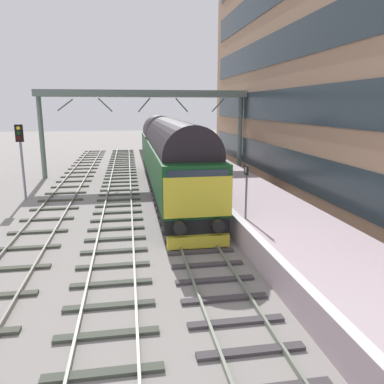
# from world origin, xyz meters

# --- Properties ---
(ground_plane) EXTENTS (140.00, 140.00, 0.00)m
(ground_plane) POSITION_xyz_m (0.00, 0.00, 0.00)
(ground_plane) COLOR gray
(ground_plane) RESTS_ON ground
(track_main) EXTENTS (2.50, 60.00, 0.15)m
(track_main) POSITION_xyz_m (0.00, -0.00, 0.05)
(track_main) COLOR slate
(track_main) RESTS_ON ground
(track_adjacent_west) EXTENTS (2.50, 60.00, 0.15)m
(track_adjacent_west) POSITION_xyz_m (-3.21, -0.00, 0.05)
(track_adjacent_west) COLOR gray
(track_adjacent_west) RESTS_ON ground
(track_adjacent_far_west) EXTENTS (2.50, 60.00, 0.15)m
(track_adjacent_far_west) POSITION_xyz_m (-6.56, 0.00, 0.06)
(track_adjacent_far_west) COLOR gray
(track_adjacent_far_west) RESTS_ON ground
(station_platform) EXTENTS (4.00, 44.00, 1.01)m
(station_platform) POSITION_xyz_m (3.60, 0.00, 0.50)
(station_platform) COLOR #B8A3AB
(station_platform) RESTS_ON ground
(station_building) EXTENTS (5.64, 33.68, 17.56)m
(station_building) POSITION_xyz_m (9.58, 4.45, 8.78)
(station_building) COLOR #9D785D
(station_building) RESTS_ON ground
(diesel_locomotive) EXTENTS (2.74, 20.11, 4.68)m
(diesel_locomotive) POSITION_xyz_m (0.00, 5.04, 2.49)
(diesel_locomotive) COLOR black
(diesel_locomotive) RESTS_ON ground
(signal_post_far) EXTENTS (0.44, 0.22, 4.38)m
(signal_post_far) POSITION_xyz_m (-8.69, 4.70, 2.82)
(signal_post_far) COLOR gray
(signal_post_far) RESTS_ON ground
(platform_number_sign) EXTENTS (0.10, 0.44, 2.14)m
(platform_number_sign) POSITION_xyz_m (1.97, -4.52, 2.41)
(platform_number_sign) COLOR slate
(platform_number_sign) RESTS_ON station_platform
(waiting_passenger) EXTENTS (0.41, 0.50, 1.64)m
(waiting_passenger) POSITION_xyz_m (2.53, 7.21, 1.99)
(waiting_passenger) COLOR #23312F
(waiting_passenger) RESTS_ON station_platform
(overhead_footbridge) EXTENTS (15.86, 2.00, 6.58)m
(overhead_footbridge) POSITION_xyz_m (-1.23, 11.66, 6.03)
(overhead_footbridge) COLOR slate
(overhead_footbridge) RESTS_ON ground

